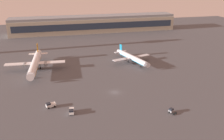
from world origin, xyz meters
TOP-DOWN VIEW (x-y plane):
  - ground_plane at (0.00, 0.00)m, footprint 416.00×416.00m
  - terminal_building at (15.73, 143.50)m, footprint 166.04×22.40m
  - airplane_terminal_side at (22.28, 40.87)m, footprint 27.39×34.90m
  - airplane_taxiway_distant at (-38.99, 41.46)m, footprint 35.80×45.97m
  - maintenance_van at (-22.45, -15.17)m, footprint 2.46×4.35m
  - baggage_tractor at (-30.84, -7.67)m, footprint 4.50×2.94m
  - pushback_tug at (18.07, -24.71)m, footprint 3.07×3.56m

SIDE VIEW (x-z plane):
  - ground_plane at x=0.00m, z-range 0.00..0.00m
  - pushback_tug at x=18.07m, z-range 0.04..2.09m
  - maintenance_van at x=-22.45m, z-range 0.05..2.30m
  - baggage_tractor at x=-30.84m, z-range 0.05..2.30m
  - airplane_terminal_side at x=22.28m, z-range -1.11..7.98m
  - airplane_taxiway_distant at x=-38.99m, z-range -1.44..10.35m
  - terminal_building at x=15.73m, z-range -0.11..16.29m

